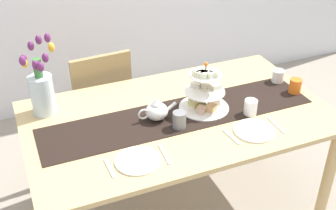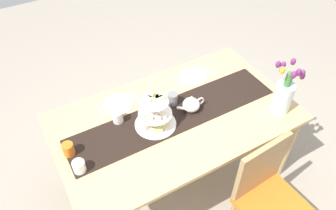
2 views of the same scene
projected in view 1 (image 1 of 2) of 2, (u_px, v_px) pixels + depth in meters
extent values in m
plane|color=gray|center=(177.00, 207.00, 2.92)|extent=(8.00, 8.00, 0.00)
cube|color=tan|center=(178.00, 116.00, 2.53)|extent=(1.78, 1.04, 0.03)
cylinder|color=tan|center=(328.00, 176.00, 2.65)|extent=(0.07, 0.07, 0.72)
cylinder|color=tan|center=(36.00, 156.00, 2.81)|extent=(0.07, 0.07, 0.72)
cylinder|color=tan|center=(251.00, 105.00, 3.35)|extent=(0.07, 0.07, 0.72)
cylinder|color=#9C8254|center=(113.00, 112.00, 3.56)|extent=(0.04, 0.04, 0.41)
cylinder|color=#9C8254|center=(71.00, 123.00, 3.42)|extent=(0.04, 0.04, 0.41)
cylinder|color=#9C8254|center=(130.00, 135.00, 3.29)|extent=(0.04, 0.04, 0.41)
cylinder|color=#9C8254|center=(84.00, 147.00, 3.15)|extent=(0.04, 0.04, 0.41)
cube|color=orange|center=(97.00, 103.00, 3.23)|extent=(0.45, 0.45, 0.05)
cube|color=#9C8254|center=(103.00, 86.00, 2.96)|extent=(0.42, 0.06, 0.45)
cube|color=black|center=(179.00, 115.00, 2.51)|extent=(1.63, 0.35, 0.00)
cylinder|color=beige|center=(205.00, 88.00, 2.50)|extent=(0.01, 0.01, 0.28)
cylinder|color=white|center=(204.00, 107.00, 2.57)|extent=(0.30, 0.30, 0.01)
cylinder|color=white|center=(205.00, 92.00, 2.52)|extent=(0.24, 0.24, 0.01)
cylinder|color=white|center=(206.00, 75.00, 2.46)|extent=(0.19, 0.19, 0.01)
cube|color=beige|center=(214.00, 102.00, 2.58)|extent=(0.06, 0.06, 0.04)
cube|color=#D8D478|center=(201.00, 99.00, 2.61)|extent=(0.08, 0.08, 0.04)
cube|color=#D8CB7C|center=(195.00, 103.00, 2.57)|extent=(0.07, 0.08, 0.04)
cube|color=beige|center=(201.00, 110.00, 2.51)|extent=(0.07, 0.07, 0.04)
cube|color=#EDB978|center=(211.00, 108.00, 2.53)|extent=(0.07, 0.07, 0.04)
cube|color=beige|center=(216.00, 87.00, 2.52)|extent=(0.06, 0.04, 0.03)
cube|color=beige|center=(209.00, 85.00, 2.55)|extent=(0.07, 0.06, 0.03)
cube|color=beige|center=(202.00, 84.00, 2.56)|extent=(0.04, 0.06, 0.03)
cube|color=beige|center=(196.00, 85.00, 2.54)|extent=(0.06, 0.07, 0.03)
cube|color=beige|center=(198.00, 73.00, 2.44)|extent=(0.06, 0.04, 0.03)
cube|color=#F0E8C0|center=(201.00, 74.00, 2.43)|extent=(0.06, 0.04, 0.03)
cube|color=beige|center=(204.00, 74.00, 2.42)|extent=(0.06, 0.07, 0.03)
cube|color=beige|center=(209.00, 74.00, 2.42)|extent=(0.05, 0.06, 0.03)
cube|color=beige|center=(214.00, 74.00, 2.43)|extent=(0.06, 0.07, 0.03)
sphere|color=orange|center=(206.00, 64.00, 2.42)|extent=(0.02, 0.02, 0.02)
ellipsoid|color=white|center=(157.00, 111.00, 2.45)|extent=(0.13, 0.13, 0.10)
cone|color=white|center=(157.00, 101.00, 2.41)|extent=(0.06, 0.06, 0.04)
cylinder|color=white|center=(171.00, 107.00, 2.47)|extent=(0.07, 0.02, 0.06)
torus|color=white|center=(144.00, 114.00, 2.42)|extent=(0.07, 0.01, 0.07)
cylinder|color=silver|center=(42.00, 95.00, 2.48)|extent=(0.14, 0.14, 0.24)
cylinder|color=#3D7538|center=(38.00, 69.00, 2.39)|extent=(0.05, 0.05, 0.12)
ellipsoid|color=yellow|center=(51.00, 47.00, 2.35)|extent=(0.04, 0.04, 0.06)
ellipsoid|color=#6B2860|center=(47.00, 38.00, 2.41)|extent=(0.04, 0.04, 0.06)
ellipsoid|color=#6B2860|center=(39.00, 40.00, 2.39)|extent=(0.04, 0.04, 0.06)
ellipsoid|color=#6B2860|center=(31.00, 46.00, 2.39)|extent=(0.04, 0.04, 0.06)
ellipsoid|color=#6B2860|center=(24.00, 59.00, 2.39)|extent=(0.04, 0.04, 0.06)
ellipsoid|color=yellow|center=(24.00, 63.00, 2.35)|extent=(0.04, 0.04, 0.06)
ellipsoid|color=#6B2860|center=(22.00, 61.00, 2.27)|extent=(0.04, 0.04, 0.06)
ellipsoid|color=#6B2860|center=(35.00, 65.00, 2.28)|extent=(0.04, 0.04, 0.06)
ellipsoid|color=#6B2860|center=(41.00, 67.00, 2.27)|extent=(0.04, 0.04, 0.06)
ellipsoid|color=#6B2860|center=(45.00, 58.00, 2.33)|extent=(0.04, 0.04, 0.06)
cylinder|color=white|center=(278.00, 76.00, 2.84)|extent=(0.08, 0.08, 0.08)
cylinder|color=white|center=(137.00, 161.00, 2.15)|extent=(0.23, 0.23, 0.01)
cube|color=silver|center=(110.00, 168.00, 2.10)|extent=(0.02, 0.15, 0.01)
cube|color=silver|center=(164.00, 154.00, 2.20)|extent=(0.03, 0.17, 0.01)
cylinder|color=white|center=(254.00, 131.00, 2.37)|extent=(0.23, 0.23, 0.01)
cube|color=silver|center=(231.00, 137.00, 2.33)|extent=(0.03, 0.15, 0.01)
cube|color=silver|center=(276.00, 125.00, 2.42)|extent=(0.02, 0.17, 0.01)
cylinder|color=slate|center=(179.00, 120.00, 2.38)|extent=(0.08, 0.08, 0.09)
cylinder|color=white|center=(251.00, 107.00, 2.50)|extent=(0.08, 0.08, 0.09)
cylinder|color=orange|center=(295.00, 86.00, 2.71)|extent=(0.08, 0.08, 0.09)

